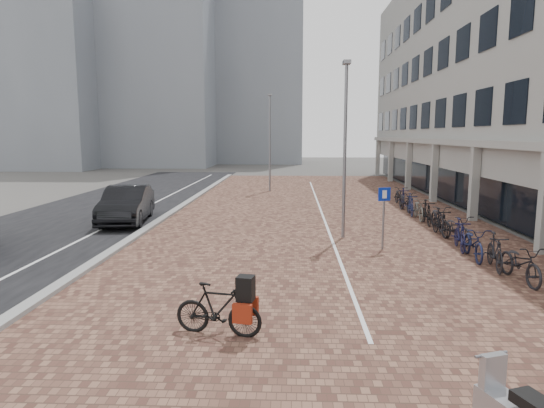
# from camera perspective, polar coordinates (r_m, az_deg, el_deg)

# --- Properties ---
(ground) EXTENTS (140.00, 140.00, 0.00)m
(ground) POSITION_cam_1_polar(r_m,az_deg,el_deg) (11.97, -1.23, -10.37)
(ground) COLOR #474442
(ground) RESTS_ON ground
(plaza_brick) EXTENTS (14.50, 42.00, 0.04)m
(plaza_brick) POSITION_cam_1_polar(r_m,az_deg,el_deg) (23.66, 5.46, -1.02)
(plaza_brick) COLOR brown
(plaza_brick) RESTS_ON ground
(street_asphalt) EXTENTS (8.00, 50.00, 0.03)m
(street_asphalt) POSITION_cam_1_polar(r_m,az_deg,el_deg) (25.55, -20.00, -0.80)
(street_asphalt) COLOR black
(street_asphalt) RESTS_ON ground
(curb) EXTENTS (0.35, 42.00, 0.14)m
(curb) POSITION_cam_1_polar(r_m,az_deg,el_deg) (24.32, -11.48, -0.75)
(curb) COLOR gray
(curb) RESTS_ON ground
(lane_line) EXTENTS (0.12, 44.00, 0.00)m
(lane_line) POSITION_cam_1_polar(r_m,az_deg,el_deg) (24.86, -15.74, -0.82)
(lane_line) COLOR white
(lane_line) RESTS_ON street_asphalt
(parking_line) EXTENTS (0.10, 30.00, 0.00)m
(parking_line) POSITION_cam_1_polar(r_m,az_deg,el_deg) (23.67, 5.95, -0.96)
(parking_line) COLOR white
(parking_line) RESTS_ON plaza_brick
(office_building) EXTENTS (8.40, 40.00, 15.00)m
(office_building) POSITION_cam_1_polar(r_m,az_deg,el_deg) (30.28, 27.38, 16.18)
(office_building) COLOR #979792
(office_building) RESTS_ON ground
(bg_towers) EXTENTS (33.00, 23.00, 32.00)m
(bg_towers) POSITION_cam_1_polar(r_m,az_deg,el_deg) (62.93, -12.03, 17.41)
(bg_towers) COLOR gray
(bg_towers) RESTS_ON ground
(car_dark) EXTENTS (2.35, 5.06, 1.60)m
(car_dark) POSITION_cam_1_polar(r_m,az_deg,el_deg) (21.76, -17.02, -0.06)
(car_dark) COLOR black
(car_dark) RESTS_ON ground
(hero_bike) EXTENTS (1.79, 0.82, 1.22)m
(hero_bike) POSITION_cam_1_polar(r_m,az_deg,el_deg) (9.36, -6.46, -12.33)
(hero_bike) COLOR black
(hero_bike) RESTS_ON ground
(parking_sign) EXTENTS (0.42, 0.20, 2.11)m
(parking_sign) POSITION_cam_1_polar(r_m,az_deg,el_deg) (16.15, 13.25, -0.63)
(parking_sign) COLOR slate
(parking_sign) RESTS_ON ground
(lamp_near) EXTENTS (0.12, 0.12, 6.37)m
(lamp_near) POSITION_cam_1_polar(r_m,az_deg,el_deg) (17.62, 8.71, 6.11)
(lamp_near) COLOR gray
(lamp_near) RESTS_ON ground
(lamp_far) EXTENTS (0.12, 0.12, 6.45)m
(lamp_far) POSITION_cam_1_polar(r_m,az_deg,el_deg) (32.18, -0.27, 7.24)
(lamp_far) COLOR slate
(lamp_far) RESTS_ON ground
(bike_row) EXTENTS (1.19, 15.81, 1.05)m
(bike_row) POSITION_cam_1_polar(r_m,az_deg,el_deg) (20.34, 18.91, -1.51)
(bike_row) COLOR black
(bike_row) RESTS_ON ground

